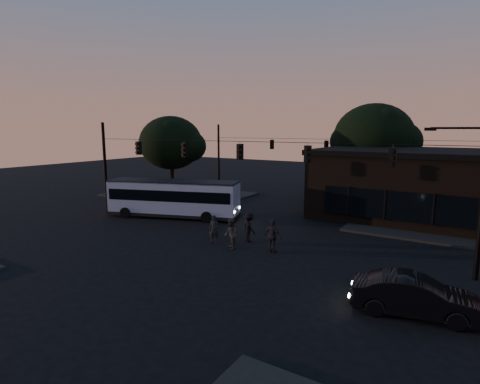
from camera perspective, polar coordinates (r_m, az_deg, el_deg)
The scene contains 14 objects.
ground at distance 21.37m, azimuth -5.79°, elevation -9.48°, with size 120.00×120.00×0.00m, color black.
sidewalk_far_right at distance 30.68m, azimuth 30.42°, elevation -4.75°, with size 14.00×10.00×0.15m, color black.
sidewalk_far_left at distance 40.52m, azimuth -9.29°, elevation -0.36°, with size 14.00×10.00×0.15m, color black.
building at distance 32.34m, azimuth 25.64°, elevation 1.06°, with size 15.40×10.41×5.40m.
tree_behind at distance 38.84m, azimuth 19.68°, elevation 7.87°, with size 7.60×7.60×9.43m.
tree_left at distance 39.22m, azimuth -10.48°, elevation 7.36°, with size 6.40×6.40×8.30m.
signal_rig_near at distance 23.62m, azimuth 0.00°, elevation 3.47°, with size 26.24×0.30×7.50m.
signal_rig_far at distance 38.10m, azimuth 12.95°, elevation 5.16°, with size 26.24×0.30×7.50m.
bus at distance 30.22m, azimuth -10.09°, elevation -0.70°, with size 10.69×5.70×2.95m.
car at distance 16.01m, azimuth 25.16°, elevation -14.15°, with size 1.60×4.59×1.51m, color black.
pedestrian_a at distance 23.32m, azimuth -3.99°, elevation -5.63°, with size 0.62×0.41×1.71m, color black.
pedestrian_b at distance 22.01m, azimuth -1.43°, elevation -6.40°, with size 0.88×0.68×1.80m, color #32332E.
pedestrian_c at distance 21.44m, azimuth 5.02°, elevation -6.70°, with size 1.13×0.47×1.93m, color black.
pedestrian_d at distance 23.41m, azimuth 1.41°, elevation -5.40°, with size 1.18×0.68×1.82m, color black.
Camera 1 is at (12.48, -15.89, 6.94)m, focal length 28.00 mm.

